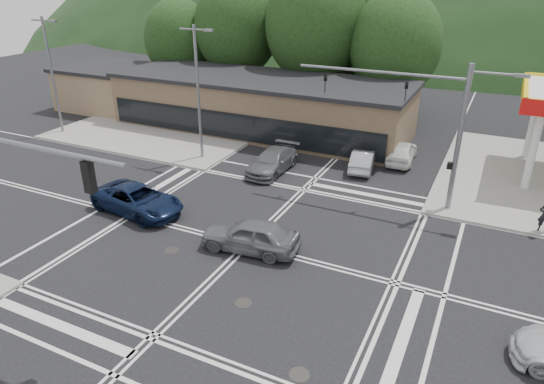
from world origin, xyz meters
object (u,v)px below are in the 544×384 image
at_px(car_blue_west, 137,200).
at_px(car_grey_center, 250,235).
at_px(car_queue_b, 402,152).
at_px(car_northbound, 272,161).
at_px(car_queue_a, 363,160).

bearing_deg(car_blue_west, car_grey_center, -88.66).
bearing_deg(car_grey_center, car_queue_b, 159.29).
bearing_deg(car_northbound, car_grey_center, -69.22).
relative_size(car_blue_west, car_queue_a, 1.35).
xyz_separation_m(car_grey_center, car_queue_a, (1.88, 12.31, -0.14)).
bearing_deg(car_queue_a, car_blue_west, 42.50).
height_order(car_blue_west, car_grey_center, car_grey_center).
xyz_separation_m(car_blue_west, car_queue_b, (11.32, 13.96, -0.01)).
xyz_separation_m(car_queue_a, car_northbound, (-5.24, -3.01, 0.06)).
height_order(car_grey_center, car_queue_b, car_grey_center).
height_order(car_blue_west, car_queue_a, car_blue_west).
relative_size(car_blue_west, car_queue_b, 1.25).
bearing_deg(car_queue_a, car_queue_b, -137.95).
xyz_separation_m(car_blue_west, car_grey_center, (7.42, -0.80, 0.05)).
height_order(car_grey_center, car_northbound, car_grey_center).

